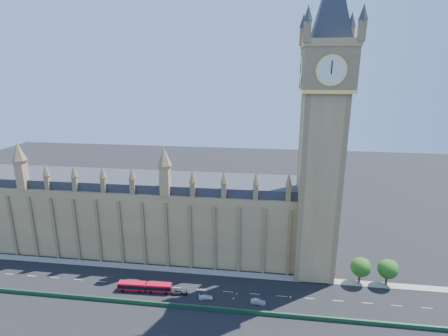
# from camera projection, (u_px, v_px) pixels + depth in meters

# --- Properties ---
(ground) EXTENTS (400.00, 400.00, 0.00)m
(ground) POSITION_uv_depth(u_px,v_px,m) (189.00, 289.00, 106.15)
(ground) COLOR black
(ground) RESTS_ON ground
(palace_westminster) EXTENTS (120.00, 20.00, 28.00)m
(palace_westminster) POSITION_uv_depth(u_px,v_px,m) (134.00, 214.00, 126.56)
(palace_westminster) COLOR #9C774B
(palace_westminster) RESTS_ON ground
(elizabeth_tower) EXTENTS (20.59, 20.59, 105.00)m
(elizabeth_tower) POSITION_uv_depth(u_px,v_px,m) (325.00, 105.00, 99.89)
(elizabeth_tower) COLOR #9C774B
(elizabeth_tower) RESTS_ON ground
(bridge_parapet) EXTENTS (160.00, 0.60, 1.20)m
(bridge_parapet) POSITION_uv_depth(u_px,v_px,m) (182.00, 306.00, 97.40)
(bridge_parapet) COLOR #1E4C2D
(bridge_parapet) RESTS_ON ground
(kerb_north) EXTENTS (160.00, 3.00, 0.16)m
(kerb_north) POSITION_uv_depth(u_px,v_px,m) (196.00, 271.00, 115.20)
(kerb_north) COLOR gray
(kerb_north) RESTS_ON ground
(tree_east_near) EXTENTS (6.00, 6.00, 8.50)m
(tree_east_near) POSITION_uv_depth(u_px,v_px,m) (361.00, 267.00, 107.61)
(tree_east_near) COLOR #382619
(tree_east_near) RESTS_ON ground
(tree_east_far) EXTENTS (6.00, 6.00, 8.50)m
(tree_east_far) POSITION_uv_depth(u_px,v_px,m) (389.00, 269.00, 106.59)
(tree_east_far) COLOR #382619
(tree_east_far) RESTS_ON ground
(red_bus) EXTENTS (16.27, 3.10, 2.75)m
(red_bus) POSITION_uv_depth(u_px,v_px,m) (145.00, 287.00, 104.56)
(red_bus) COLOR red
(red_bus) RESTS_ON ground
(car_grey) EXTENTS (5.05, 2.54, 1.65)m
(car_grey) POSITION_uv_depth(u_px,v_px,m) (180.00, 291.00, 103.42)
(car_grey) COLOR #3A3C41
(car_grey) RESTS_ON ground
(car_silver) EXTENTS (4.31, 1.82, 1.38)m
(car_silver) POSITION_uv_depth(u_px,v_px,m) (258.00, 302.00, 99.01)
(car_silver) COLOR #97999E
(car_silver) RESTS_ON ground
(car_white) EXTENTS (4.27, 2.18, 1.19)m
(car_white) POSITION_uv_depth(u_px,v_px,m) (206.00, 297.00, 101.18)
(car_white) COLOR white
(car_white) RESTS_ON ground
(cone_a) EXTENTS (0.48, 0.48, 0.75)m
(cone_a) POSITION_uv_depth(u_px,v_px,m) (290.00, 297.00, 101.62)
(cone_a) COLOR black
(cone_a) RESTS_ON ground
(cone_b) EXTENTS (0.45, 0.45, 0.62)m
(cone_b) POSITION_uv_depth(u_px,v_px,m) (233.00, 299.00, 100.94)
(cone_b) COLOR black
(cone_b) RESTS_ON ground
(cone_c) EXTENTS (0.40, 0.40, 0.62)m
(cone_c) POSITION_uv_depth(u_px,v_px,m) (237.00, 294.00, 103.14)
(cone_c) COLOR black
(cone_c) RESTS_ON ground
(cone_d) EXTENTS (0.54, 0.54, 0.66)m
(cone_d) POSITION_uv_depth(u_px,v_px,m) (259.00, 301.00, 100.08)
(cone_d) COLOR black
(cone_d) RESTS_ON ground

